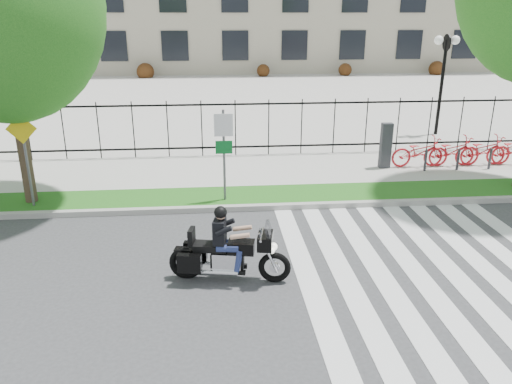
{
  "coord_description": "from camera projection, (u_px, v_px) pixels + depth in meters",
  "views": [
    {
      "loc": [
        0.37,
        -8.39,
        5.01
      ],
      "look_at": [
        1.39,
        3.0,
        0.91
      ],
      "focal_mm": 35.0,
      "sensor_mm": 36.0,
      "label": 1
    }
  ],
  "objects": [
    {
      "name": "ground",
      "position": [
        198.0,
        292.0,
        9.52
      ],
      "size": [
        120.0,
        120.0,
        0.0
      ],
      "primitive_type": "plane",
      "color": "#373739",
      "rests_on": "ground"
    },
    {
      "name": "curb",
      "position": [
        201.0,
        209.0,
        13.34
      ],
      "size": [
        60.0,
        0.2,
        0.15
      ],
      "primitive_type": "cube",
      "color": "#9F9D96",
      "rests_on": "ground"
    },
    {
      "name": "grass_verge",
      "position": [
        201.0,
        198.0,
        14.14
      ],
      "size": [
        60.0,
        1.5,
        0.15
      ],
      "primitive_type": "cube",
      "color": "#1A5A16",
      "rests_on": "ground"
    },
    {
      "name": "sidewalk",
      "position": [
        202.0,
        172.0,
        16.48
      ],
      "size": [
        60.0,
        3.5,
        0.15
      ],
      "primitive_type": "cube",
      "color": "#AFABA3",
      "rests_on": "ground"
    },
    {
      "name": "plaza",
      "position": [
        206.0,
        93.0,
        32.95
      ],
      "size": [
        80.0,
        34.0,
        0.1
      ],
      "primitive_type": "cube",
      "color": "#AFABA3",
      "rests_on": "ground"
    },
    {
      "name": "crosswalk_stripes",
      "position": [
        441.0,
        280.0,
        9.92
      ],
      "size": [
        5.7,
        8.0,
        0.01
      ],
      "primitive_type": null,
      "color": "silver",
      "rests_on": "ground"
    },
    {
      "name": "iron_fence",
      "position": [
        202.0,
        129.0,
        17.76
      ],
      "size": [
        30.0,
        0.06,
        2.0
      ],
      "primitive_type": null,
      "color": "black",
      "rests_on": "sidewalk"
    },
    {
      "name": "lamp_post_right",
      "position": [
        445.0,
        60.0,
        20.53
      ],
      "size": [
        1.06,
        0.7,
        4.25
      ],
      "color": "black",
      "rests_on": "ground"
    },
    {
      "name": "street_tree_1",
      "position": [
        0.0,
        6.0,
        12.03
      ],
      "size": [
        4.94,
        4.94,
        7.89
      ],
      "color": "#3A2A20",
      "rests_on": "grass_verge"
    },
    {
      "name": "sign_pole_regulatory",
      "position": [
        224.0,
        144.0,
        13.28
      ],
      "size": [
        0.5,
        0.09,
        2.5
      ],
      "color": "#59595B",
      "rests_on": "grass_verge"
    },
    {
      "name": "sign_pole_warning",
      "position": [
        25.0,
        148.0,
        12.86
      ],
      "size": [
        0.78,
        0.09,
        2.49
      ],
      "color": "#59595B",
      "rests_on": "grass_verge"
    },
    {
      "name": "motorcycle_rider",
      "position": [
        228.0,
        251.0,
        9.76
      ],
      "size": [
        2.42,
        0.94,
        1.88
      ],
      "color": "black",
      "rests_on": "ground"
    }
  ]
}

